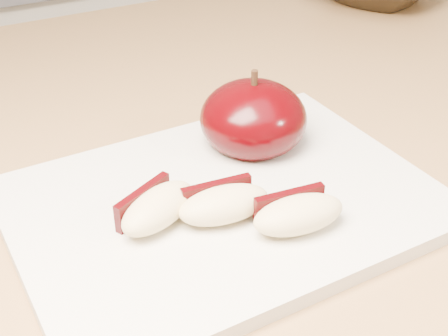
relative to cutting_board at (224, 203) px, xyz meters
name	(u,v)px	position (x,y,z in m)	size (l,w,h in m)	color
back_cabinet	(27,161)	(-0.01, 0.85, -0.44)	(2.40, 0.62, 0.94)	silver
cutting_board	(224,203)	(0.00, 0.00, 0.00)	(0.30, 0.22, 0.01)	silver
apple_half	(253,119)	(0.06, 0.06, 0.03)	(0.11, 0.11, 0.07)	black
apple_wedge_a	(156,207)	(-0.05, 0.00, 0.02)	(0.07, 0.06, 0.02)	beige
apple_wedge_b	(223,203)	(-0.01, -0.02, 0.02)	(0.07, 0.04, 0.02)	beige
apple_wedge_c	(297,213)	(0.03, -0.05, 0.02)	(0.07, 0.04, 0.02)	beige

